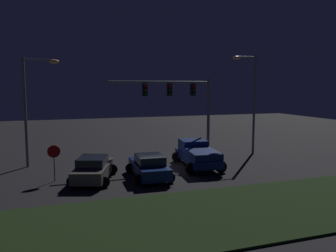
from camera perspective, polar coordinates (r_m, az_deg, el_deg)
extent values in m
plane|color=black|center=(24.02, -1.53, -7.16)|extent=(80.00, 80.00, 0.00)
cube|color=black|center=(15.87, 8.56, -14.37)|extent=(22.63, 6.71, 0.10)
cube|color=navy|center=(24.34, 5.01, -5.37)|extent=(2.58, 5.59, 0.55)
cube|color=navy|center=(25.33, 4.23, -3.28)|extent=(2.04, 2.09, 0.85)
cube|color=black|center=(25.31, 4.23, -2.99)|extent=(1.92, 1.70, 0.51)
cube|color=navy|center=(23.24, 5.82, -4.69)|extent=(2.24, 3.22, 0.45)
cylinder|color=black|center=(25.96, 1.54, -5.21)|extent=(0.80, 0.22, 0.80)
cylinder|color=black|center=(26.52, 5.89, -4.99)|extent=(0.80, 0.22, 0.80)
cylinder|color=black|center=(22.30, 3.96, -7.19)|extent=(0.80, 0.22, 0.80)
cylinder|color=black|center=(22.95, 8.94, -6.86)|extent=(0.80, 0.22, 0.80)
cube|color=navy|center=(21.46, -3.25, -7.16)|extent=(1.94, 4.46, 0.70)
cube|color=black|center=(21.08, -3.10, -5.67)|extent=(1.66, 2.05, 0.55)
cylinder|color=black|center=(22.77, -6.40, -7.14)|extent=(0.64, 0.22, 0.64)
cylinder|color=black|center=(23.16, -1.89, -6.87)|extent=(0.64, 0.22, 0.64)
cylinder|color=black|center=(19.93, -4.83, -9.12)|extent=(0.64, 0.22, 0.64)
cylinder|color=black|center=(20.37, 0.30, -8.74)|extent=(0.64, 0.22, 0.64)
cube|color=#514C47|center=(21.38, -12.47, -7.36)|extent=(3.09, 4.74, 0.70)
cube|color=black|center=(21.00, -12.65, -5.87)|extent=(2.15, 2.40, 0.55)
cylinder|color=black|center=(23.07, -13.91, -7.11)|extent=(0.64, 0.22, 0.64)
cylinder|color=black|center=(22.71, -9.36, -7.22)|extent=(0.64, 0.22, 0.64)
cylinder|color=black|center=(20.27, -15.92, -9.08)|extent=(0.64, 0.22, 0.64)
cylinder|color=black|center=(19.86, -10.74, -9.27)|extent=(0.64, 0.22, 0.64)
cylinder|color=slate|center=(28.06, 6.84, 1.52)|extent=(0.24, 0.24, 6.50)
cylinder|color=slate|center=(26.45, -1.19, 7.44)|extent=(8.20, 0.18, 0.18)
cube|color=black|center=(27.38, 4.24, 6.14)|extent=(0.32, 0.44, 0.95)
sphere|color=red|center=(27.16, 4.44, 6.77)|extent=(0.22, 0.22, 0.22)
sphere|color=#59380A|center=(27.16, 4.43, 6.13)|extent=(0.22, 0.22, 0.22)
sphere|color=#0C4719|center=(27.17, 4.42, 5.50)|extent=(0.22, 0.22, 0.22)
cube|color=black|center=(26.66, 0.25, 6.14)|extent=(0.32, 0.44, 0.95)
sphere|color=red|center=(26.45, 0.42, 6.79)|extent=(0.22, 0.22, 0.22)
sphere|color=#59380A|center=(26.45, 0.42, 6.14)|extent=(0.22, 0.22, 0.22)
sphere|color=#0C4719|center=(26.45, 0.42, 5.49)|extent=(0.22, 0.22, 0.22)
cube|color=black|center=(26.08, -3.93, 6.12)|extent=(0.32, 0.44, 0.95)
sphere|color=red|center=(25.86, -3.81, 6.78)|extent=(0.22, 0.22, 0.22)
sphere|color=#59380A|center=(25.86, -3.80, 6.12)|extent=(0.22, 0.22, 0.22)
sphere|color=#0C4719|center=(25.87, -3.80, 5.45)|extent=(0.22, 0.22, 0.22)
cylinder|color=slate|center=(25.92, -22.98, 2.04)|extent=(0.20, 0.20, 7.78)
cylinder|color=slate|center=(25.87, -21.03, 10.42)|extent=(2.07, 0.12, 0.12)
ellipsoid|color=#F9CC72|center=(25.84, -18.70, 10.29)|extent=(0.70, 0.44, 0.30)
cylinder|color=slate|center=(29.71, 14.36, 3.44)|extent=(0.20, 0.20, 8.36)
cylinder|color=slate|center=(29.29, 13.08, 11.33)|extent=(1.81, 0.12, 0.12)
ellipsoid|color=#F9CC72|center=(28.82, 11.51, 11.25)|extent=(0.70, 0.44, 0.30)
cylinder|color=slate|center=(21.67, -18.69, -6.04)|extent=(0.07, 0.07, 2.20)
cylinder|color=#B20C0F|center=(21.50, -18.76, -4.10)|extent=(0.76, 0.03, 0.76)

